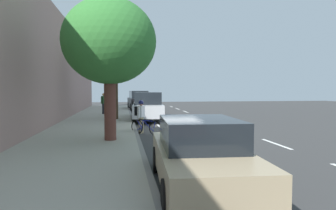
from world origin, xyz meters
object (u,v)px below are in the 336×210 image
Objects in this scene: parked_pickup_silver_second at (148,108)px; parked_suv_black_nearest at (138,100)px; parked_sedan_tan_mid at (199,154)px; street_tree_mid_block at (109,42)px; bicycle_at_curb at (146,127)px; street_tree_near_cyclist at (115,61)px; cyclist_with_backpack at (141,113)px; pedestrian_on_phone at (104,102)px.

parked_suv_black_nearest is at bearing -89.62° from parked_pickup_silver_second.
parked_sedan_tan_mid is at bearing 89.77° from parked_pickup_silver_second.
parked_suv_black_nearest is 0.88× the size of street_tree_mid_block.
bicycle_at_curb is at bearing -125.63° from street_tree_mid_block.
cyclist_with_backpack is at bearing 103.23° from street_tree_near_cyclist.
parked_sedan_tan_mid is (0.06, 13.95, -0.15)m from parked_pickup_silver_second.
street_tree_near_cyclist is at bearing -75.75° from bicycle_at_curb.
parked_sedan_tan_mid reaches higher than bicycle_at_curb.
street_tree_mid_block reaches higher than parked_sedan_tan_mid.
parked_suv_black_nearest reaches higher than bicycle_at_curb.
street_tree_mid_block is (1.56, 2.17, 3.58)m from bicycle_at_curb.
parked_suv_black_nearest reaches higher than pedestrian_on_phone.
street_tree_near_cyclist reaches higher than bicycle_at_curb.
street_tree_mid_block reaches higher than cyclist_with_backpack.
bicycle_at_curb is 0.84× the size of cyclist_with_backpack.
parked_pickup_silver_second is at bearing 128.00° from pedestrian_on_phone.
parked_suv_black_nearest is 3.54× the size of bicycle_at_curb.
street_tree_mid_block reaches higher than parked_pickup_silver_second.
cyclist_with_backpack is 10.13m from pedestrian_on_phone.
pedestrian_on_phone reaches higher than parked_sedan_tan_mid.
parked_pickup_silver_second is at bearing -90.23° from parked_sedan_tan_mid.
parked_pickup_silver_second reaches higher than parked_sedan_tan_mid.
street_tree_near_cyclist reaches higher than cyclist_with_backpack.
street_tree_near_cyclist reaches higher than parked_pickup_silver_second.
parked_suv_black_nearest is 0.93× the size of street_tree_near_cyclist.
pedestrian_on_phone is at bearing -52.00° from parked_pickup_silver_second.
street_tree_mid_block is (-0.00, 8.31, -0.05)m from street_tree_near_cyclist.
parked_suv_black_nearest is at bearing -100.96° from street_tree_near_cyclist.
parked_pickup_silver_second is at bearing -98.16° from cyclist_with_backpack.
parked_sedan_tan_mid is at bearing 95.39° from cyclist_with_backpack.
cyclist_with_backpack is (0.77, -8.18, 0.23)m from parked_sedan_tan_mid.
cyclist_with_backpack is 0.31× the size of street_tree_near_cyclist.
bicycle_at_curb is (0.55, -7.72, -0.38)m from parked_sedan_tan_mid.
parked_sedan_tan_mid is 0.82× the size of street_tree_mid_block.
parked_pickup_silver_second is 5.83m from cyclist_with_backpack.
pedestrian_on_phone is (1.03, -12.49, -2.84)m from street_tree_mid_block.
cyclist_with_backpack is at bearing -64.15° from bicycle_at_curb.
street_tree_near_cyclist is at bearing -76.77° from cyclist_with_backpack.
bicycle_at_curb is 4.47m from street_tree_mid_block.
parked_pickup_silver_second is 0.99× the size of street_tree_mid_block.
parked_sedan_tan_mid is at bearing 90.03° from parked_suv_black_nearest.
street_tree_mid_block is 12.84m from pedestrian_on_phone.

